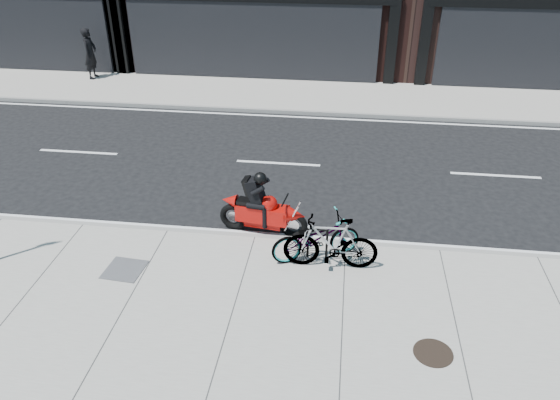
# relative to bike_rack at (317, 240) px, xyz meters

# --- Properties ---
(ground) EXTENTS (120.00, 120.00, 0.00)m
(ground) POSITION_rel_bike_rack_xyz_m (-1.41, 2.60, -0.56)
(ground) COLOR black
(ground) RESTS_ON ground
(sidewalk_near) EXTENTS (60.00, 6.00, 0.13)m
(sidewalk_near) POSITION_rel_bike_rack_xyz_m (-1.41, -2.40, -0.50)
(sidewalk_near) COLOR gray
(sidewalk_near) RESTS_ON ground
(sidewalk_far) EXTENTS (60.00, 3.50, 0.13)m
(sidewalk_far) POSITION_rel_bike_rack_xyz_m (-1.41, 10.35, -0.50)
(sidewalk_far) COLOR gray
(sidewalk_far) RESTS_ON ground
(bike_rack) EXTENTS (0.44, 0.08, 0.73)m
(bike_rack) POSITION_rel_bike_rack_xyz_m (0.00, 0.00, 0.00)
(bike_rack) COLOR black
(bike_rack) RESTS_ON sidewalk_near
(bicycle_front) EXTENTS (1.99, 1.34, 0.99)m
(bicycle_front) POSITION_rel_bike_rack_xyz_m (-0.03, -0.00, 0.06)
(bicycle_front) COLOR gray
(bicycle_front) RESTS_ON sidewalk_near
(bicycle_rear) EXTENTS (1.91, 0.60, 1.14)m
(bicycle_rear) POSITION_rel_bike_rack_xyz_m (0.28, -0.26, 0.14)
(bicycle_rear) COLOR gray
(bicycle_rear) RESTS_ON sidewalk_near
(motorcycle) EXTENTS (2.06, 0.67, 1.54)m
(motorcycle) POSITION_rel_bike_rack_xyz_m (-1.20, 0.99, 0.06)
(motorcycle) COLOR black
(motorcycle) RESTS_ON ground
(pedestrian) EXTENTS (0.48, 0.73, 1.97)m
(pedestrian) POSITION_rel_bike_rack_xyz_m (-9.80, 11.22, 0.56)
(pedestrian) COLOR black
(pedestrian) RESTS_ON sidewalk_far
(manhole_cover) EXTENTS (0.75, 0.75, 0.02)m
(manhole_cover) POSITION_rel_bike_rack_xyz_m (2.10, -2.45, -0.42)
(manhole_cover) COLOR black
(manhole_cover) RESTS_ON sidewalk_near
(utility_grate) EXTENTS (0.81, 0.81, 0.02)m
(utility_grate) POSITION_rel_bike_rack_xyz_m (-3.83, -0.91, -0.42)
(utility_grate) COLOR #4E4D50
(utility_grate) RESTS_ON sidewalk_near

